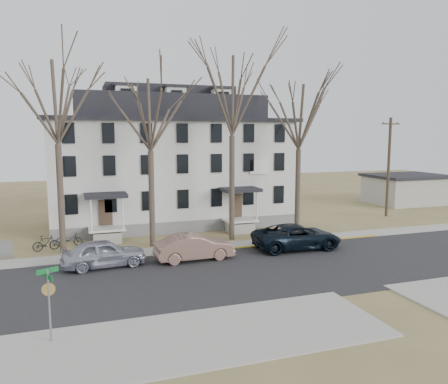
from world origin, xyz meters
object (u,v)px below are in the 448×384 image
object	(u,v)px
utility_pole_far	(389,166)
boarding_house	(170,163)
tree_mid_left	(150,109)
bicycle_right	(46,244)
street_sign	(49,295)
tree_far_left	(56,96)
car_silver	(104,254)
tree_center	(232,90)
car_navy	(297,237)
bicycle_left	(69,240)
car_tan	(194,248)
tree_mid_right	(299,112)

from	to	relation	value
utility_pole_far	boarding_house	bearing A→B (deg)	169.08
tree_mid_left	boarding_house	bearing A→B (deg)	69.80
tree_mid_left	bicycle_right	distance (m)	11.56
tree_mid_left	street_sign	world-z (taller)	tree_mid_left
tree_far_left	tree_mid_left	bearing A→B (deg)	0.00
tree_far_left	car_silver	world-z (taller)	tree_far_left
street_sign	tree_center	bearing A→B (deg)	23.75
tree_far_left	car_navy	distance (m)	18.47
car_silver	bicycle_left	bearing A→B (deg)	14.08
car_tan	bicycle_left	size ratio (longest dim) A/B	2.72
utility_pole_far	tree_far_left	bearing A→B (deg)	-171.90
tree_mid_right	bicycle_left	world-z (taller)	tree_mid_right
bicycle_right	street_sign	size ratio (longest dim) A/B	0.60
tree_mid_right	car_tan	bearing A→B (deg)	-155.14
tree_center	bicycle_left	xyz separation A→B (m)	(-11.64, 1.70, -10.61)
bicycle_left	tree_far_left	bearing A→B (deg)	174.84
bicycle_left	car_silver	bearing A→B (deg)	-154.17
tree_far_left	car_silver	xyz separation A→B (m)	(2.40, -4.19, -9.51)
bicycle_left	bicycle_right	size ratio (longest dim) A/B	1.04
tree_mid_left	tree_far_left	bearing A→B (deg)	180.00
boarding_house	utility_pole_far	bearing A→B (deg)	-10.92
tree_far_left	car_tan	size ratio (longest dim) A/B	2.76
boarding_house	car_tan	world-z (taller)	boarding_house
tree_center	tree_mid_right	world-z (taller)	tree_center
tree_mid_left	bicycle_right	bearing A→B (deg)	173.15
bicycle_left	utility_pole_far	bearing A→B (deg)	-78.37
car_tan	bicycle_left	world-z (taller)	car_tan
utility_pole_far	car_silver	world-z (taller)	utility_pole_far
tree_mid_left	car_silver	distance (m)	10.36
street_sign	boarding_house	bearing A→B (deg)	42.96
bicycle_right	street_sign	xyz separation A→B (m)	(1.01, -14.24, 1.39)
car_tan	tree_mid_left	bearing A→B (deg)	20.40
tree_center	tree_mid_right	xyz separation A→B (m)	(5.50, 0.00, -1.48)
car_tan	street_sign	bearing A→B (deg)	135.50
utility_pole_far	bicycle_right	size ratio (longest dim) A/B	5.42
tree_far_left	bicycle_left	size ratio (longest dim) A/B	7.52
tree_center	utility_pole_far	distance (m)	19.03
tree_mid_left	bicycle_left	distance (m)	10.86
bicycle_right	street_sign	world-z (taller)	street_sign
boarding_house	car_navy	size ratio (longest dim) A/B	3.38
tree_mid_left	bicycle_right	size ratio (longest dim) A/B	7.27
tree_mid_right	tree_far_left	bearing A→B (deg)	180.00
bicycle_right	car_navy	bearing A→B (deg)	-118.77
tree_mid_right	utility_pole_far	xyz separation A→B (m)	(12.00, 4.20, -4.70)
car_navy	tree_center	bearing A→B (deg)	41.83
tree_mid_left	bicycle_left	xyz separation A→B (m)	(-5.64, 1.70, -9.12)
tree_center	street_sign	world-z (taller)	tree_center
tree_mid_left	car_tan	bearing A→B (deg)	-66.90
tree_center	car_tan	size ratio (longest dim) A/B	2.96
car_tan	car_navy	bearing A→B (deg)	-89.94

